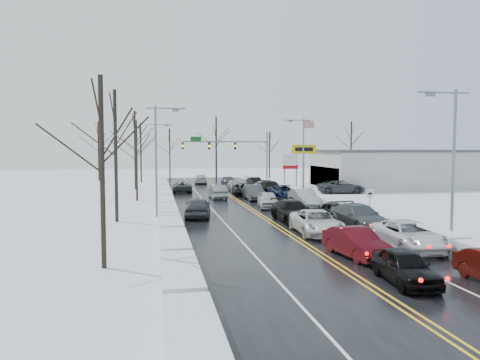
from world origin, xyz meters
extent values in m
plane|color=silver|center=(0.00, 0.00, 0.00)|extent=(160.00, 160.00, 0.00)
cube|color=black|center=(0.00, 2.00, 0.01)|extent=(14.00, 84.00, 0.01)
cube|color=silver|center=(-7.60, 2.00, 0.00)|extent=(1.56, 72.00, 0.80)
cube|color=silver|center=(7.60, 2.00, 0.00)|extent=(1.56, 72.00, 0.80)
cylinder|color=slate|center=(8.50, 28.00, 4.00)|extent=(0.24, 0.24, 8.00)
cylinder|color=slate|center=(2.00, 28.00, 6.50)|extent=(13.00, 0.18, 0.18)
cylinder|color=slate|center=(7.30, 28.00, 5.40)|extent=(2.33, 0.10, 2.33)
cube|color=#0C591E|center=(-2.50, 28.00, 6.90)|extent=(1.60, 0.08, 0.70)
cube|color=black|center=(3.50, 28.00, 5.85)|extent=(0.32, 0.25, 1.05)
sphere|color=#3F0705|center=(3.50, 27.84, 6.15)|extent=(0.20, 0.20, 0.20)
sphere|color=orange|center=(3.50, 27.84, 5.85)|extent=(0.22, 0.22, 0.22)
sphere|color=black|center=(3.50, 27.84, 5.55)|extent=(0.20, 0.20, 0.20)
cube|color=black|center=(-0.50, 28.00, 5.85)|extent=(0.32, 0.25, 1.05)
sphere|color=#3F0705|center=(-0.50, 27.84, 6.15)|extent=(0.20, 0.20, 0.20)
sphere|color=orange|center=(-0.50, 27.84, 5.85)|extent=(0.22, 0.22, 0.22)
sphere|color=black|center=(-0.50, 27.84, 5.55)|extent=(0.20, 0.20, 0.20)
cube|color=black|center=(-4.50, 28.00, 5.85)|extent=(0.32, 0.25, 1.05)
sphere|color=#3F0705|center=(-4.50, 27.84, 6.15)|extent=(0.20, 0.20, 0.20)
sphere|color=orange|center=(-4.50, 27.84, 5.85)|extent=(0.22, 0.22, 0.22)
sphere|color=black|center=(-4.50, 27.84, 5.55)|extent=(0.20, 0.20, 0.20)
cylinder|color=slate|center=(10.50, 16.00, 2.80)|extent=(0.20, 0.20, 5.60)
cube|color=#DFB10B|center=(10.50, 16.00, 5.40)|extent=(3.20, 0.30, 1.20)
cube|color=black|center=(10.50, 15.83, 5.40)|extent=(2.40, 0.04, 0.50)
cylinder|color=slate|center=(9.60, 22.00, 2.00)|extent=(0.16, 0.16, 4.00)
cylinder|color=slate|center=(11.40, 22.00, 2.00)|extent=(0.16, 0.16, 4.00)
cube|color=white|center=(10.50, 22.00, 4.30)|extent=(2.20, 0.22, 0.70)
cube|color=white|center=(10.50, 22.00, 3.50)|extent=(2.20, 0.22, 0.70)
cube|color=#B10D1A|center=(10.50, 22.00, 2.80)|extent=(2.20, 0.22, 0.50)
cylinder|color=slate|center=(8.20, -8.00, 1.10)|extent=(0.08, 0.08, 2.20)
cube|color=white|center=(8.20, -8.00, 2.00)|extent=(0.55, 0.05, 0.70)
cube|color=black|center=(8.20, -8.04, 2.00)|extent=(0.35, 0.02, 0.15)
cylinder|color=silver|center=(15.00, 30.00, 5.00)|extent=(0.14, 0.14, 10.00)
cube|color=beige|center=(24.00, 18.00, 2.50)|extent=(20.00, 12.00, 5.00)
cube|color=#262628|center=(14.05, 18.00, 1.60)|extent=(0.10, 11.00, 2.80)
cube|color=#3F3F42|center=(24.00, 18.00, 5.15)|extent=(20.40, 12.40, 0.30)
cylinder|color=slate|center=(8.50, -18.00, 4.50)|extent=(0.18, 0.18, 9.00)
cylinder|color=slate|center=(7.70, -18.00, 8.80)|extent=(3.20, 0.12, 0.12)
cube|color=slate|center=(6.90, -18.00, 8.65)|extent=(0.50, 0.25, 0.18)
cylinder|color=slate|center=(8.50, 10.00, 4.50)|extent=(0.18, 0.18, 9.00)
cylinder|color=slate|center=(7.70, 10.00, 8.80)|extent=(3.20, 0.12, 0.12)
cube|color=slate|center=(6.90, 10.00, 8.65)|extent=(0.50, 0.25, 0.18)
cylinder|color=slate|center=(-8.50, -4.00, 4.50)|extent=(0.18, 0.18, 9.00)
cylinder|color=slate|center=(-7.70, -4.00, 8.80)|extent=(3.20, 0.12, 0.12)
cube|color=slate|center=(-6.90, -4.00, 8.65)|extent=(0.50, 0.25, 0.18)
cylinder|color=slate|center=(-8.50, 24.00, 4.50)|extent=(0.18, 0.18, 9.00)
cylinder|color=slate|center=(-7.70, 24.00, 8.80)|extent=(3.20, 0.12, 0.12)
cube|color=slate|center=(-6.90, 24.00, 8.65)|extent=(0.50, 0.25, 0.18)
cylinder|color=#2D231C|center=(-11.00, -20.00, 4.50)|extent=(0.24, 0.24, 9.00)
cylinder|color=#2D231C|center=(-11.50, -6.00, 5.00)|extent=(0.27, 0.27, 10.00)
cylinder|color=#2D231C|center=(-10.50, 8.00, 4.25)|extent=(0.23, 0.23, 8.50)
cylinder|color=#2D231C|center=(-11.20, 22.00, 5.25)|extent=(0.28, 0.28, 10.50)
cylinder|color=#2D231C|center=(-10.80, 34.00, 4.75)|extent=(0.25, 0.25, 9.50)
cylinder|color=#2D231C|center=(-18.00, 40.00, 5.00)|extent=(0.27, 0.27, 10.00)
cylinder|color=#2D231C|center=(-6.00, 41.00, 4.50)|extent=(0.24, 0.24, 9.00)
cylinder|color=#2D231C|center=(2.00, 39.00, 5.50)|extent=(0.29, 0.29, 11.00)
cylinder|color=#2D231C|center=(12.00, 40.50, 4.25)|extent=(0.23, 0.23, 8.50)
cylinder|color=#2D231C|center=(28.00, 41.00, 5.25)|extent=(0.28, 0.28, 10.50)
imported|color=black|center=(1.65, -24.81, 0.00)|extent=(2.03, 4.33, 1.43)
imported|color=#510A12|center=(1.60, -20.11, 0.00)|extent=(2.16, 4.79, 1.53)
imported|color=silver|center=(1.76, -13.62, 0.00)|extent=(2.88, 5.75, 1.56)
imported|color=black|center=(1.72, -8.29, 0.00)|extent=(2.46, 5.63, 1.61)
imported|color=silver|center=(1.75, -0.32, 0.00)|extent=(2.41, 4.71, 1.53)
imported|color=#3B3D40|center=(1.86, 6.50, 0.00)|extent=(1.73, 4.87, 1.60)
imported|color=black|center=(1.64, 11.30, 0.00)|extent=(2.70, 5.28, 1.43)
imported|color=#97999F|center=(1.66, 17.04, 0.00)|extent=(1.97, 4.62, 1.33)
imported|color=#414347|center=(1.83, 23.98, 0.00)|extent=(1.84, 4.47, 1.52)
imported|color=white|center=(5.31, -18.83, 0.00)|extent=(2.82, 5.72, 1.56)
imported|color=#434649|center=(5.36, -12.21, 0.00)|extent=(2.88, 6.04, 1.70)
imported|color=black|center=(5.12, -8.73, 0.00)|extent=(2.06, 4.37, 1.44)
imported|color=#A4A8AC|center=(5.28, -0.29, 0.00)|extent=(1.83, 5.21, 1.72)
imported|color=black|center=(5.14, 6.00, 0.00)|extent=(2.88, 5.81, 1.59)
imported|color=black|center=(5.12, 12.18, 0.00)|extent=(2.85, 5.67, 1.58)
imported|color=silver|center=(5.15, 15.95, 0.00)|extent=(1.95, 4.13, 1.37)
imported|color=black|center=(5.43, 22.55, 0.00)|extent=(1.82, 4.22, 1.35)
imported|color=gray|center=(-1.82, 8.53, 0.00)|extent=(1.78, 4.63, 1.51)
imported|color=#444649|center=(-5.25, 16.67, 0.00)|extent=(2.35, 5.02, 1.39)
imported|color=silver|center=(-1.62, 29.93, 0.00)|extent=(2.39, 5.01, 1.41)
imported|color=#404245|center=(-5.22, -4.86, 0.00)|extent=(2.61, 5.11, 1.67)
imported|color=#3A3D3F|center=(13.98, 11.69, 0.00)|extent=(5.96, 3.15, 1.60)
imported|color=#45484B|center=(16.92, 17.48, 0.00)|extent=(2.02, 4.83, 1.39)
imported|color=black|center=(14.92, 22.77, 0.00)|extent=(1.91, 4.23, 1.41)
camera|label=1|loc=(-8.57, -42.48, 5.70)|focal=35.00mm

